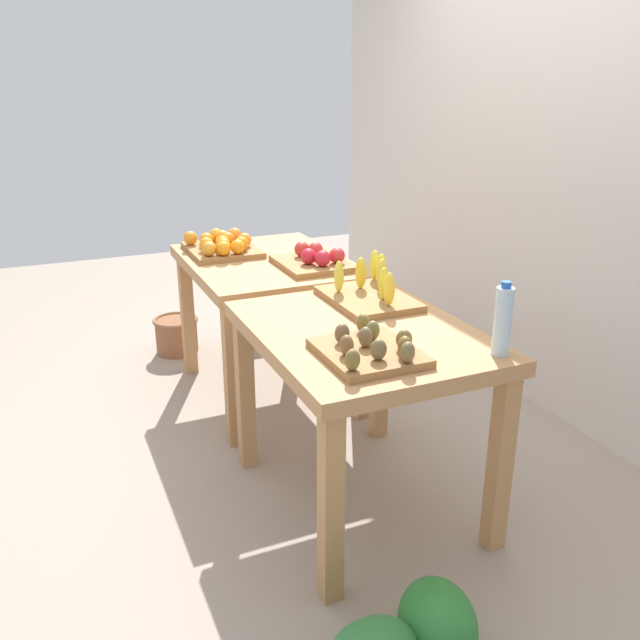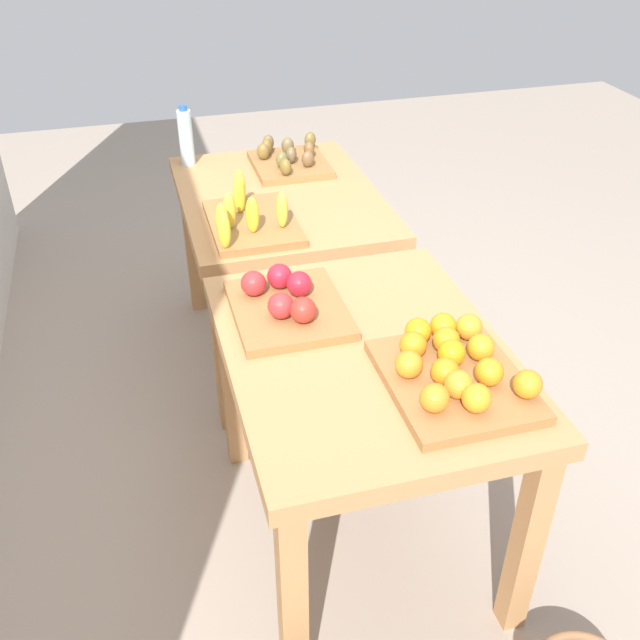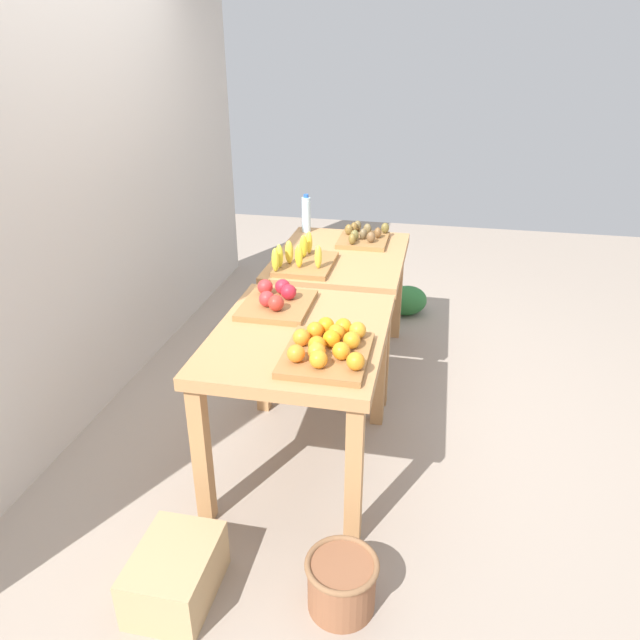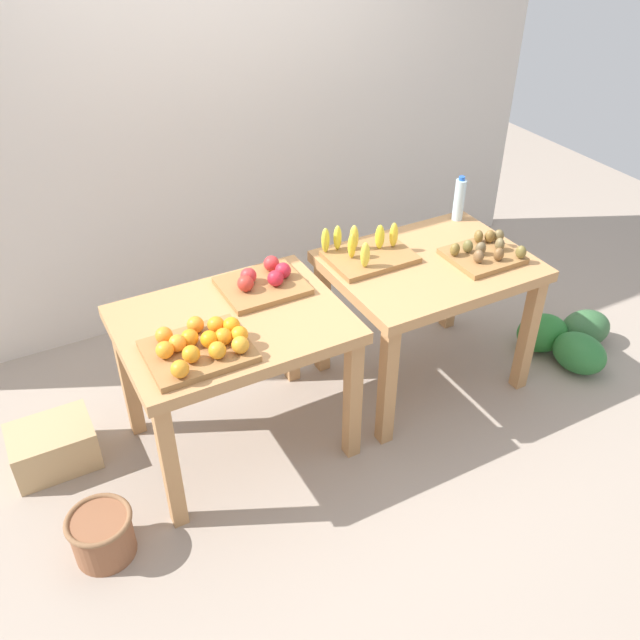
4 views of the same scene
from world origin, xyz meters
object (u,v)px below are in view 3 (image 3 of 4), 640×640
(display_table_right, at_px, (340,271))
(wicker_basket, at_px, (342,583))
(orange_bin, at_px, (328,347))
(apple_bin, at_px, (277,301))
(cardboard_produce_box, at_px, (176,574))
(display_table_left, at_px, (300,353))
(water_bottle, at_px, (306,214))
(watermelon_pile, at_px, (390,297))
(banana_crate, at_px, (303,260))
(kiwi_bin, at_px, (363,237))

(display_table_right, bearing_deg, wicker_basket, -169.68)
(orange_bin, bearing_deg, wicker_basket, -163.67)
(apple_bin, height_order, cardboard_produce_box, apple_bin)
(display_table_left, xyz_separation_m, water_bottle, (1.54, 0.32, 0.24))
(display_table_left, bearing_deg, watermelon_pile, -7.18)
(orange_bin, distance_m, cardboard_produce_box, 1.09)
(display_table_left, distance_m, water_bottle, 1.59)
(display_table_right, xyz_separation_m, orange_bin, (-1.33, -0.18, 0.16))
(apple_bin, distance_m, banana_crate, 0.59)
(apple_bin, distance_m, kiwi_bin, 1.18)
(apple_bin, distance_m, watermelon_pile, 1.97)
(water_bottle, xyz_separation_m, wicker_basket, (-2.34, -0.67, -0.78))
(apple_bin, xyz_separation_m, banana_crate, (0.59, 0.00, 0.01))
(display_table_right, height_order, water_bottle, water_bottle)
(apple_bin, height_order, banana_crate, banana_crate)
(apple_bin, bearing_deg, water_bottle, 6.31)
(water_bottle, bearing_deg, kiwi_bin, -109.89)
(orange_bin, relative_size, water_bottle, 1.69)
(display_table_left, bearing_deg, orange_bin, -139.94)
(water_bottle, height_order, watermelon_pile, water_bottle)
(display_table_right, distance_m, kiwi_bin, 0.32)
(display_table_left, height_order, watermelon_pile, display_table_left)
(kiwi_bin, xyz_separation_m, watermelon_pile, (0.65, -0.15, -0.70))
(banana_crate, distance_m, water_bottle, 0.72)
(display_table_right, bearing_deg, apple_bin, 168.61)
(banana_crate, xyz_separation_m, water_bottle, (0.71, 0.14, 0.08))
(water_bottle, height_order, wicker_basket, water_bottle)
(orange_bin, height_order, water_bottle, water_bottle)
(cardboard_produce_box, bearing_deg, orange_bin, -35.16)
(banana_crate, xyz_separation_m, watermelon_pile, (1.20, -0.44, -0.71))
(apple_bin, bearing_deg, orange_bin, -141.94)
(display_table_left, xyz_separation_m, watermelon_pile, (2.04, -0.26, -0.55))
(display_table_right, xyz_separation_m, apple_bin, (-0.88, 0.18, 0.15))
(kiwi_bin, bearing_deg, water_bottle, 70.11)
(kiwi_bin, bearing_deg, watermelon_pile, -13.02)
(apple_bin, xyz_separation_m, water_bottle, (1.30, 0.14, 0.09))
(banana_crate, bearing_deg, cardboard_produce_box, 175.98)
(watermelon_pile, bearing_deg, cardboard_produce_box, 169.22)
(wicker_basket, bearing_deg, watermelon_pile, 1.89)
(water_bottle, bearing_deg, wicker_basket, -164.01)
(water_bottle, height_order, cardboard_produce_box, water_bottle)
(kiwi_bin, bearing_deg, cardboard_produce_box, 169.87)
(banana_crate, height_order, water_bottle, water_bottle)
(water_bottle, bearing_deg, watermelon_pile, -49.33)
(display_table_right, xyz_separation_m, banana_crate, (-0.29, 0.18, 0.16))
(banana_crate, relative_size, cardboard_produce_box, 1.12)
(orange_bin, relative_size, kiwi_bin, 1.20)
(orange_bin, distance_m, watermelon_pile, 2.36)
(watermelon_pile, bearing_deg, banana_crate, 160.07)
(banana_crate, relative_size, wicker_basket, 1.55)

